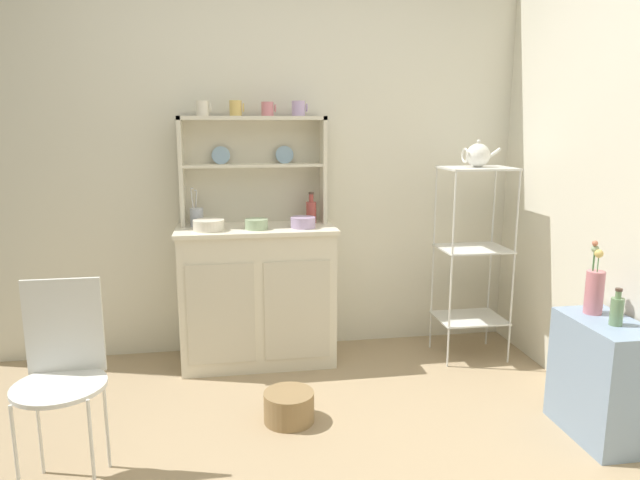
{
  "coord_description": "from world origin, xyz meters",
  "views": [
    {
      "loc": [
        -0.28,
        -2.06,
        1.46
      ],
      "look_at": [
        0.24,
        1.12,
        0.81
      ],
      "focal_mm": 32.45,
      "sensor_mm": 36.0,
      "label": 1
    }
  ],
  "objects_px": {
    "porcelain_teapot": "(478,155)",
    "hutch_shelf_unit": "(253,161)",
    "bakers_rack": "(473,244)",
    "cup_cream_0": "(203,108)",
    "oil_bottle": "(617,310)",
    "floor_basket": "(290,407)",
    "wire_chair": "(62,364)",
    "jam_bottle": "(311,211)",
    "bowl_mixing_large": "(209,225)",
    "side_shelf_blue": "(602,379)",
    "hutch_cabinet": "(257,293)",
    "flower_vase": "(594,289)",
    "utensil_jar": "(197,217)"
  },
  "relations": [
    {
      "from": "hutch_cabinet",
      "to": "hutch_shelf_unit",
      "type": "height_order",
      "value": "hutch_shelf_unit"
    },
    {
      "from": "cup_cream_0",
      "to": "utensil_jar",
      "type": "height_order",
      "value": "cup_cream_0"
    },
    {
      "from": "bowl_mixing_large",
      "to": "jam_bottle",
      "type": "xyz_separation_m",
      "value": [
        0.63,
        0.16,
        0.04
      ]
    },
    {
      "from": "cup_cream_0",
      "to": "utensil_jar",
      "type": "distance_m",
      "value": 0.64
    },
    {
      "from": "cup_cream_0",
      "to": "bakers_rack",
      "type": "bearing_deg",
      "value": -8.85
    },
    {
      "from": "floor_basket",
      "to": "utensil_jar",
      "type": "distance_m",
      "value": 1.29
    },
    {
      "from": "hutch_shelf_unit",
      "to": "wire_chair",
      "type": "relative_size",
      "value": 1.04
    },
    {
      "from": "bowl_mixing_large",
      "to": "jam_bottle",
      "type": "relative_size",
      "value": 0.93
    },
    {
      "from": "bakers_rack",
      "to": "hutch_cabinet",
      "type": "bearing_deg",
      "value": 174.42
    },
    {
      "from": "bakers_rack",
      "to": "oil_bottle",
      "type": "relative_size",
      "value": 7.02
    },
    {
      "from": "hutch_shelf_unit",
      "to": "porcelain_teapot",
      "type": "bearing_deg",
      "value": -12.39
    },
    {
      "from": "cup_cream_0",
      "to": "porcelain_teapot",
      "type": "relative_size",
      "value": 0.38
    },
    {
      "from": "porcelain_teapot",
      "to": "hutch_shelf_unit",
      "type": "bearing_deg",
      "value": 167.61
    },
    {
      "from": "hutch_cabinet",
      "to": "porcelain_teapot",
      "type": "relative_size",
      "value": 4.08
    },
    {
      "from": "cup_cream_0",
      "to": "bowl_mixing_large",
      "type": "xyz_separation_m",
      "value": [
        0.01,
        -0.2,
        -0.67
      ]
    },
    {
      "from": "hutch_shelf_unit",
      "to": "utensil_jar",
      "type": "relative_size",
      "value": 3.74
    },
    {
      "from": "bakers_rack",
      "to": "bowl_mixing_large",
      "type": "bearing_deg",
      "value": 177.97
    },
    {
      "from": "hutch_cabinet",
      "to": "side_shelf_blue",
      "type": "height_order",
      "value": "hutch_cabinet"
    },
    {
      "from": "porcelain_teapot",
      "to": "oil_bottle",
      "type": "relative_size",
      "value": 1.36
    },
    {
      "from": "bowl_mixing_large",
      "to": "wire_chair",
      "type": "bearing_deg",
      "value": -118.06
    },
    {
      "from": "bowl_mixing_large",
      "to": "utensil_jar",
      "type": "bearing_deg",
      "value": 116.04
    },
    {
      "from": "hutch_cabinet",
      "to": "floor_basket",
      "type": "bearing_deg",
      "value": -82.03
    },
    {
      "from": "side_shelf_blue",
      "to": "bowl_mixing_large",
      "type": "bearing_deg",
      "value": 149.31
    },
    {
      "from": "hutch_cabinet",
      "to": "side_shelf_blue",
      "type": "bearing_deg",
      "value": -36.75
    },
    {
      "from": "jam_bottle",
      "to": "utensil_jar",
      "type": "distance_m",
      "value": 0.7
    },
    {
      "from": "bowl_mixing_large",
      "to": "flower_vase",
      "type": "height_order",
      "value": "flower_vase"
    },
    {
      "from": "bakers_rack",
      "to": "oil_bottle",
      "type": "bearing_deg",
      "value": -78.76
    },
    {
      "from": "utensil_jar",
      "to": "oil_bottle",
      "type": "distance_m",
      "value": 2.3
    },
    {
      "from": "cup_cream_0",
      "to": "flower_vase",
      "type": "relative_size",
      "value": 0.25
    },
    {
      "from": "wire_chair",
      "to": "porcelain_teapot",
      "type": "xyz_separation_m",
      "value": [
        2.17,
        1.0,
        0.76
      ]
    },
    {
      "from": "side_shelf_blue",
      "to": "oil_bottle",
      "type": "relative_size",
      "value": 3.32
    },
    {
      "from": "bowl_mixing_large",
      "to": "porcelain_teapot",
      "type": "relative_size",
      "value": 0.77
    },
    {
      "from": "wire_chair",
      "to": "porcelain_teapot",
      "type": "relative_size",
      "value": 3.65
    },
    {
      "from": "side_shelf_blue",
      "to": "bakers_rack",
      "type": "bearing_deg",
      "value": 101.75
    },
    {
      "from": "bakers_rack",
      "to": "wire_chair",
      "type": "xyz_separation_m",
      "value": [
        -2.17,
        -1.0,
        -0.21
      ]
    },
    {
      "from": "bakers_rack",
      "to": "cup_cream_0",
      "type": "height_order",
      "value": "cup_cream_0"
    },
    {
      "from": "wire_chair",
      "to": "side_shelf_blue",
      "type": "bearing_deg",
      "value": 1.21
    },
    {
      "from": "floor_basket",
      "to": "bakers_rack",
      "type": "bearing_deg",
      "value": 28.22
    },
    {
      "from": "jam_bottle",
      "to": "oil_bottle",
      "type": "xyz_separation_m",
      "value": [
        1.2,
        -1.29,
        -0.29
      ]
    },
    {
      "from": "wire_chair",
      "to": "bowl_mixing_large",
      "type": "distance_m",
      "value": 1.25
    },
    {
      "from": "hutch_shelf_unit",
      "to": "utensil_jar",
      "type": "bearing_deg",
      "value": -166.48
    },
    {
      "from": "cup_cream_0",
      "to": "oil_bottle",
      "type": "distance_m",
      "value": 2.44
    },
    {
      "from": "flower_vase",
      "to": "utensil_jar",
      "type": "bearing_deg",
      "value": 149.59
    },
    {
      "from": "side_shelf_blue",
      "to": "jam_bottle",
      "type": "xyz_separation_m",
      "value": [
        -1.2,
        1.24,
        0.64
      ]
    },
    {
      "from": "bakers_rack",
      "to": "floor_basket",
      "type": "bearing_deg",
      "value": -151.78
    },
    {
      "from": "floor_basket",
      "to": "flower_vase",
      "type": "height_order",
      "value": "flower_vase"
    },
    {
      "from": "hutch_cabinet",
      "to": "bakers_rack",
      "type": "height_order",
      "value": "bakers_rack"
    },
    {
      "from": "hutch_shelf_unit",
      "to": "side_shelf_blue",
      "type": "xyz_separation_m",
      "value": [
        1.55,
        -1.32,
        -0.95
      ]
    },
    {
      "from": "cup_cream_0",
      "to": "utensil_jar",
      "type": "relative_size",
      "value": 0.37
    },
    {
      "from": "bowl_mixing_large",
      "to": "porcelain_teapot",
      "type": "distance_m",
      "value": 1.65
    }
  ]
}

